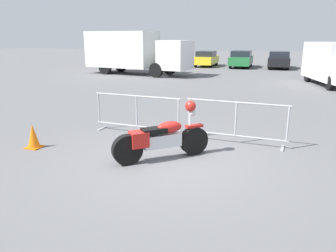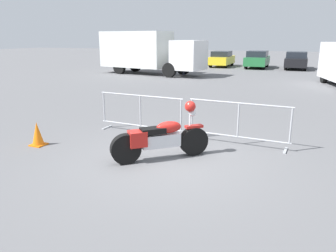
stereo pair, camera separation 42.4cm
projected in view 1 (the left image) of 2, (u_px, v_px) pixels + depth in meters
name	position (u px, v px, depth m)	size (l,w,h in m)	color
ground_plane	(172.00, 161.00, 7.08)	(120.00, 120.00, 0.00)	#5B5B5E
motorcycle	(162.00, 138.00, 7.08)	(1.74, 1.64, 1.25)	black
crowd_barrier_near	(137.00, 114.00, 8.99)	(2.54, 0.56, 1.07)	#9EA0A5
crowd_barrier_far	(236.00, 122.00, 8.13)	(2.54, 0.56, 1.07)	#9EA0A5
box_truck	(132.00, 51.00, 23.19)	(7.95, 3.36, 2.98)	silver
delivery_van	(335.00, 63.00, 17.88)	(3.20, 5.34, 2.31)	silver
parked_car_red	(142.00, 57.00, 31.54)	(1.75, 4.15, 1.40)	#B21E19
parked_car_tan	(174.00, 57.00, 30.77)	(1.84, 4.37, 1.48)	tan
parked_car_yellow	(206.00, 59.00, 29.76)	(1.71, 4.06, 1.37)	yellow
parked_car_green	(241.00, 59.00, 28.65)	(1.80, 4.29, 1.45)	#236B38
parked_car_black	(279.00, 60.00, 27.76)	(1.78, 4.23, 1.43)	black
pedestrian	(171.00, 62.00, 22.92)	(0.36, 0.36, 1.69)	#262838
traffic_cone	(33.00, 136.00, 7.86)	(0.34, 0.34, 0.59)	orange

